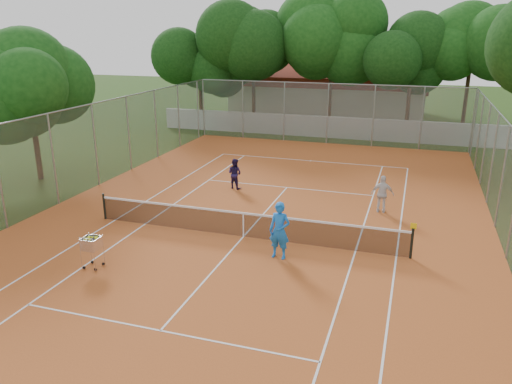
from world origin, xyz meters
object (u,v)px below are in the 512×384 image
(tennis_net, at_px, (243,224))
(player_far_right, at_px, (382,194))
(clubhouse, at_px, (329,90))
(player_near, at_px, (280,231))
(player_far_left, at_px, (235,174))
(ball_hopper, at_px, (92,251))

(tennis_net, bearing_deg, player_far_right, 42.70)
(clubhouse, bearing_deg, tennis_net, -86.05)
(player_near, xyz_separation_m, player_far_left, (-4.10, 6.82, -0.24))
(tennis_net, xyz_separation_m, player_far_left, (-2.38, 5.53, 0.24))
(clubhouse, distance_m, player_far_left, 23.52)
(tennis_net, relative_size, player_near, 6.11)
(tennis_net, height_order, player_far_right, player_far_right)
(player_far_right, height_order, ball_hopper, player_far_right)
(ball_hopper, bearing_deg, player_far_right, 33.97)
(player_far_left, bearing_deg, tennis_net, 129.27)
(clubhouse, distance_m, player_far_right, 25.63)
(ball_hopper, bearing_deg, tennis_net, 35.65)
(clubhouse, bearing_deg, player_far_right, -74.97)
(clubhouse, distance_m, ball_hopper, 32.95)
(clubhouse, xyz_separation_m, ball_hopper, (-1.76, -32.87, -1.61))
(clubhouse, bearing_deg, player_near, -82.99)
(player_near, bearing_deg, ball_hopper, -150.04)
(clubhouse, xyz_separation_m, player_far_left, (-0.38, -23.47, -1.45))
(player_near, bearing_deg, tennis_net, 147.95)
(player_far_right, bearing_deg, player_far_left, -11.81)
(player_near, distance_m, player_far_left, 7.97)
(player_near, height_order, player_far_right, player_near)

